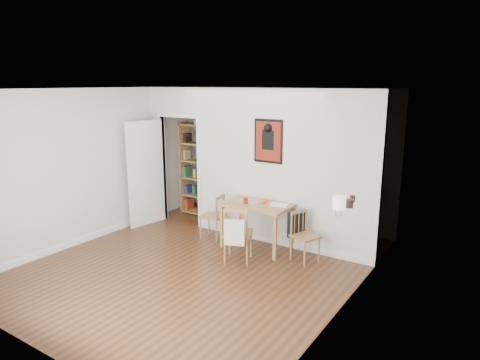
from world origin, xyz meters
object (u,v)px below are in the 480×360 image
Objects in this scene: chair_left at (212,216)px; orange_fruit at (265,200)px; fireplace at (346,250)px; chair_front at (238,233)px; dining_table at (257,209)px; mantel_lamp at (339,204)px; ceramic_jar_b at (352,199)px; notebook at (279,205)px; ceramic_jar_a at (350,203)px; bookshelf at (199,170)px; red_glass at (246,201)px; chair_right at (304,236)px.

orange_fruit is at bearing 7.74° from chair_left.
chair_front is at bearing 175.03° from fireplace.
dining_table is 4.65× the size of mantel_lamp.
chair_front is at bearing -173.66° from ceramic_jar_b.
chair_left reaches higher than notebook.
fireplace is at bearing -79.22° from ceramic_jar_b.
orange_fruit is 0.77× the size of ceramic_jar_a.
chair_front is at bearing 177.12° from ceramic_jar_a.
dining_table is at bearing -25.74° from bookshelf.
bookshelf reaches higher than orange_fruit.
mantel_lamp reaches higher than ceramic_jar_b.
notebook is at bearing 67.23° from chair_front.
chair_front is at bearing -112.77° from notebook.
notebook is (0.50, 0.21, -0.04)m from red_glass.
dining_table is 1.27× the size of chair_front.
notebook is at bearing 6.47° from chair_left.
orange_fruit reaches higher than dining_table.
orange_fruit is 0.95× the size of ceramic_jar_b.
fireplace is at bearing -23.89° from dining_table.
orange_fruit is (2.06, -0.86, -0.13)m from bookshelf.
fireplace is at bearing -31.72° from notebook.
ceramic_jar_b is at bearing -10.28° from red_glass.
fireplace is (1.78, -0.79, -0.06)m from dining_table.
orange_fruit is (0.10, 0.09, 0.13)m from dining_table.
bookshelf reaches higher than dining_table.
mantel_lamp reaches higher than chair_left.
ceramic_jar_a is at bearing -14.35° from chair_left.
bookshelf is 4.31m from mantel_lamp.
chair_left is 2.78m from fireplace.
mantel_lamp is (1.74, -0.50, 0.86)m from chair_front.
bookshelf is 4.11m from ceramic_jar_a.
dining_table is at bearing 175.69° from chair_right.
red_glass is 2.06m from ceramic_jar_a.
chair_left is 3.02m from mantel_lamp.
bookshelf reaches higher than fireplace.
dining_table is 12.51× the size of ceramic_jar_b.
chair_right is at bearing 34.27° from chair_front.
chair_right is 1.67m from mantel_lamp.
bookshelf is at bearing 155.13° from fireplace.
ceramic_jar_b reaches higher than chair_right.
chair_front is 10.41× the size of orange_fruit.
dining_table is 0.93m from chair_left.
chair_right is at bearing -16.84° from notebook.
chair_front is 0.67m from red_glass.
chair_left is 0.90× the size of chair_front.
red_glass is 0.36× the size of notebook.
chair_right is 1.22m from ceramic_jar_b.
ceramic_jar_a is (0.89, -0.66, 0.81)m from chair_right.
mantel_lamp is at bearing -49.88° from chair_right.
orange_fruit is at bearing 154.17° from ceramic_jar_a.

